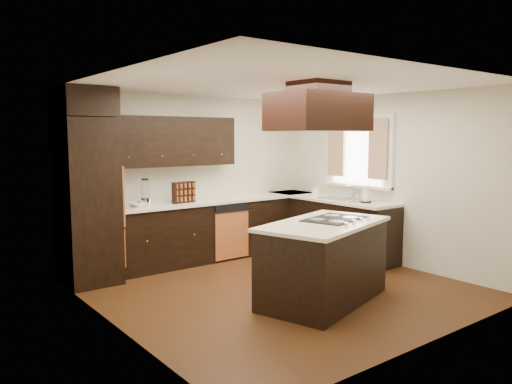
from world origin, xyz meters
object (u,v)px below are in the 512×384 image
at_px(range_hood, 318,112).
at_px(spice_rack, 184,192).
at_px(oven_column, 87,201).
at_px(island, 323,263).

relative_size(range_hood, spice_rack, 2.84).
bearing_deg(spice_rack, oven_column, 172.70).
height_order(island, range_hood, range_hood).
bearing_deg(range_hood, spice_rack, 101.08).
bearing_deg(island, oven_column, 111.49).
xyz_separation_m(oven_column, island, (1.87, -2.37, -0.62)).
bearing_deg(range_hood, island, -90.27).
relative_size(oven_column, island, 1.32).
height_order(oven_column, island, oven_column).
height_order(oven_column, range_hood, range_hood).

